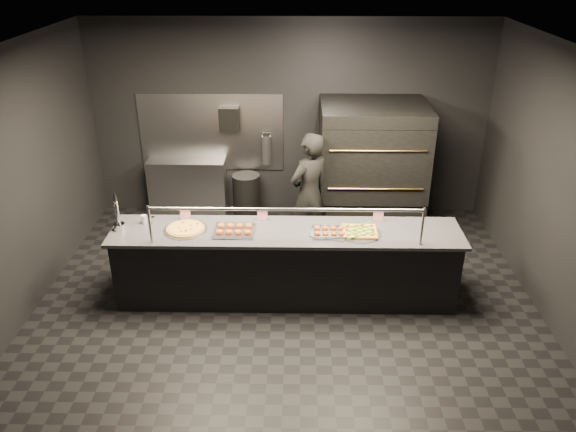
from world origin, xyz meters
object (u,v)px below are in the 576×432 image
(service_counter, at_px, (286,264))
(beer_tap, at_px, (118,218))
(prep_shelf, at_px, (188,187))
(trash_bin, at_px, (246,196))
(fire_extinguisher, at_px, (267,150))
(pizza_oven, at_px, (371,168))
(slider_tray_a, at_px, (234,230))
(towel_dispenser, at_px, (229,119))
(slider_tray_b, at_px, (329,232))
(round_pizza, at_px, (185,229))
(worker, at_px, (309,194))
(square_pizza, at_px, (360,232))

(service_counter, relative_size, beer_tap, 8.09)
(prep_shelf, xyz_separation_m, trash_bin, (0.93, -0.10, -0.10))
(service_counter, relative_size, fire_extinguisher, 8.12)
(trash_bin, bearing_deg, fire_extinguisher, 29.63)
(pizza_oven, xyz_separation_m, beer_tap, (-3.15, -1.90, 0.10))
(prep_shelf, relative_size, slider_tray_a, 2.41)
(towel_dispenser, height_order, slider_tray_b, towel_dispenser)
(round_pizza, bearing_deg, slider_tray_a, -4.56)
(beer_tap, bearing_deg, slider_tray_b, -1.45)
(trash_bin, height_order, worker, worker)
(pizza_oven, height_order, towel_dispenser, pizza_oven)
(towel_dispenser, height_order, trash_bin, towel_dispenser)
(round_pizza, height_order, trash_bin, round_pizza)
(round_pizza, xyz_separation_m, slider_tray_b, (1.68, -0.06, 0.01))
(towel_dispenser, xyz_separation_m, fire_extinguisher, (0.55, 0.01, -0.49))
(beer_tap, relative_size, slider_tray_b, 1.07)
(service_counter, height_order, square_pizza, service_counter)
(worker, bearing_deg, slider_tray_a, 14.38)
(service_counter, bearing_deg, slider_tray_a, -175.12)
(worker, bearing_deg, towel_dispenser, -85.46)
(square_pizza, distance_m, worker, 1.34)
(pizza_oven, height_order, prep_shelf, pizza_oven)
(prep_shelf, height_order, slider_tray_a, slider_tray_a)
(service_counter, relative_size, round_pizza, 8.01)
(round_pizza, distance_m, slider_tray_b, 1.68)
(pizza_oven, height_order, trash_bin, pizza_oven)
(prep_shelf, bearing_deg, fire_extinguisher, 3.66)
(prep_shelf, bearing_deg, slider_tray_a, -67.14)
(round_pizza, xyz_separation_m, worker, (1.46, 1.17, -0.07))
(pizza_oven, relative_size, slider_tray_b, 4.03)
(service_counter, distance_m, towel_dispenser, 2.78)
(beer_tap, height_order, worker, worker)
(service_counter, xyz_separation_m, slider_tray_a, (-0.60, -0.05, 0.48))
(pizza_oven, relative_size, round_pizza, 3.73)
(towel_dispenser, relative_size, round_pizza, 0.68)
(towel_dispenser, bearing_deg, beer_tap, -113.69)
(round_pizza, xyz_separation_m, slider_tray_a, (0.58, -0.05, 0.01))
(prep_shelf, relative_size, towel_dispenser, 3.43)
(towel_dispenser, distance_m, trash_bin, 1.23)
(fire_extinguisher, distance_m, trash_bin, 0.80)
(service_counter, height_order, trash_bin, service_counter)
(round_pizza, bearing_deg, service_counter, 0.26)
(trash_bin, bearing_deg, slider_tray_b, -62.91)
(round_pizza, distance_m, worker, 1.88)
(pizza_oven, bearing_deg, service_counter, -122.27)
(towel_dispenser, relative_size, trash_bin, 0.50)
(prep_shelf, bearing_deg, slider_tray_b, -48.65)
(service_counter, height_order, pizza_oven, pizza_oven)
(trash_bin, bearing_deg, round_pizza, -102.85)
(worker, bearing_deg, square_pizza, 75.26)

